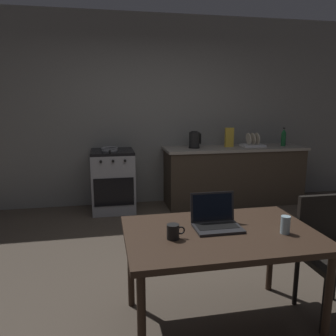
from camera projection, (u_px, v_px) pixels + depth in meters
ground_plane at (185, 276)px, 3.05m from camera, size 12.00×12.00×0.00m
back_wall at (167, 112)px, 5.10m from camera, size 6.40×0.10×2.82m
kitchen_counter at (234, 175)px, 5.14m from camera, size 2.16×0.64×0.88m
stove_oven at (113, 181)px, 4.79m from camera, size 0.60×0.62×0.88m
dining_table at (220, 241)px, 2.24m from camera, size 1.29×0.85×0.72m
chair at (327, 248)px, 2.46m from camera, size 0.40×0.40×0.88m
laptop at (216, 221)px, 2.29m from camera, size 0.32×0.25×0.23m
electric_kettle at (194, 140)px, 4.91m from camera, size 0.19×0.16×0.25m
bottle at (284, 137)px, 5.12m from camera, size 0.07×0.07×0.28m
frying_pan at (110, 149)px, 4.67m from camera, size 0.24×0.41×0.05m
coffee_mug at (173, 232)px, 2.10m from camera, size 0.12×0.08×0.10m
drinking_glass at (285, 225)px, 2.18m from camera, size 0.06×0.06×0.12m
cereal_box at (229, 137)px, 5.03m from camera, size 0.13×0.05×0.29m
dish_rack at (253, 143)px, 5.10m from camera, size 0.34×0.26×0.21m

